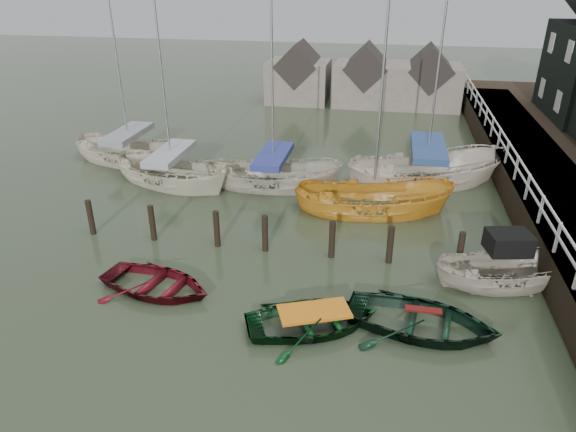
% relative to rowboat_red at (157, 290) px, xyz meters
% --- Properties ---
extents(ground, '(120.00, 120.00, 0.00)m').
position_rel_rowboat_red_xyz_m(ground, '(3.99, 0.15, 0.00)').
color(ground, '#2A3622').
rests_on(ground, ground).
extents(pier, '(3.04, 32.00, 2.70)m').
position_rel_rowboat_red_xyz_m(pier, '(13.47, 10.15, 0.71)').
color(pier, black).
rests_on(pier, ground).
extents(mooring_pilings, '(13.72, 0.22, 1.80)m').
position_rel_rowboat_red_xyz_m(mooring_pilings, '(2.88, 3.15, 0.50)').
color(mooring_pilings, black).
rests_on(mooring_pilings, ground).
extents(far_sheds, '(14.00, 4.08, 4.39)m').
position_rel_rowboat_red_xyz_m(far_sheds, '(4.83, 26.15, 1.86)').
color(far_sheds, '#665B51').
rests_on(far_sheds, ground).
extents(rowboat_red, '(4.18, 3.36, 0.77)m').
position_rel_rowboat_red_xyz_m(rowboat_red, '(0.00, 0.00, 0.00)').
color(rowboat_red, '#520B14').
rests_on(rowboat_red, ground).
extents(rowboat_green, '(4.60, 4.00, 0.80)m').
position_rel_rowboat_red_xyz_m(rowboat_green, '(5.16, -0.88, 0.00)').
color(rowboat_green, black).
rests_on(rowboat_green, ground).
extents(rowboat_dkgreen, '(4.69, 3.70, 0.88)m').
position_rel_rowboat_red_xyz_m(rowboat_dkgreen, '(8.15, -0.41, 0.00)').
color(rowboat_dkgreen, black).
rests_on(rowboat_dkgreen, ground).
extents(motorboat, '(4.72, 2.59, 2.66)m').
position_rel_rowboat_red_xyz_m(motorboat, '(10.79, 2.39, 0.09)').
color(motorboat, '#B9B09E').
rests_on(motorboat, ground).
extents(sailboat_a, '(6.88, 4.41, 11.08)m').
position_rel_rowboat_red_xyz_m(sailboat_a, '(-2.98, 8.56, 0.06)').
color(sailboat_a, beige).
rests_on(sailboat_a, ground).
extents(sailboat_b, '(6.50, 2.68, 11.31)m').
position_rel_rowboat_red_xyz_m(sailboat_b, '(1.77, 9.15, 0.06)').
color(sailboat_b, beige).
rests_on(sailboat_b, ground).
extents(sailboat_c, '(6.85, 3.31, 9.95)m').
position_rel_rowboat_red_xyz_m(sailboat_c, '(6.45, 7.31, 0.01)').
color(sailboat_c, gold).
rests_on(sailboat_c, ground).
extents(sailboat_d, '(8.13, 5.07, 12.47)m').
position_rel_rowboat_red_xyz_m(sailboat_d, '(8.74, 10.93, 0.06)').
color(sailboat_d, beige).
rests_on(sailboat_d, ground).
extents(sailboat_e, '(6.98, 3.82, 10.44)m').
position_rel_rowboat_red_xyz_m(sailboat_e, '(-6.32, 10.98, 0.06)').
color(sailboat_e, beige).
rests_on(sailboat_e, ground).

